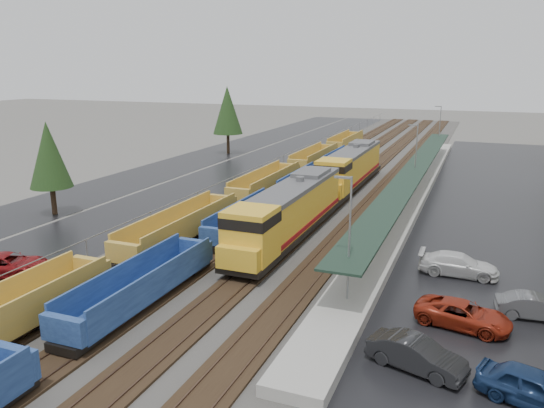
{
  "coord_description": "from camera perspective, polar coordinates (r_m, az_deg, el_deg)",
  "views": [
    {
      "loc": [
        16.04,
        -8.3,
        13.82
      ],
      "look_at": [
        -0.96,
        34.3,
        2.0
      ],
      "focal_mm": 35.0,
      "sensor_mm": 36.0,
      "label": 1
    }
  ],
  "objects": [
    {
      "name": "ballast_strip",
      "position": [
        71.5,
        8.38,
        3.19
      ],
      "size": [
        20.0,
        160.0,
        0.08
      ],
      "primitive_type": "cube",
      "color": "#302D2B",
      "rests_on": "ground"
    },
    {
      "name": "trackbed",
      "position": [
        71.48,
        8.39,
        3.28
      ],
      "size": [
        14.6,
        160.0,
        0.22
      ],
      "color": "black",
      "rests_on": "ground"
    },
    {
      "name": "west_parking_lot",
      "position": [
        76.28,
        -2.65,
        4.01
      ],
      "size": [
        10.0,
        160.0,
        0.02
      ],
      "primitive_type": "cube",
      "color": "black",
      "rests_on": "ground"
    },
    {
      "name": "west_road",
      "position": [
        80.87,
        -9.14,
        4.44
      ],
      "size": [
        9.0,
        160.0,
        0.02
      ],
      "primitive_type": "cube",
      "color": "black",
      "rests_on": "ground"
    },
    {
      "name": "east_commuter_lot",
      "position": [
        59.99,
        23.95,
        -0.13
      ],
      "size": [
        16.0,
        100.0,
        0.02
      ],
      "primitive_type": "cube",
      "color": "black",
      "rests_on": "ground"
    },
    {
      "name": "station_platform",
      "position": [
        60.12,
        14.98,
        1.38
      ],
      "size": [
        3.0,
        80.0,
        8.0
      ],
      "color": "#9E9B93",
      "rests_on": "ground"
    },
    {
      "name": "chainlink_fence",
      "position": [
        72.5,
        0.8,
        4.76
      ],
      "size": [
        0.08,
        160.04,
        2.02
      ],
      "color": "gray",
      "rests_on": "ground"
    },
    {
      "name": "tree_west_near",
      "position": [
        54.57,
        -22.88,
        4.89
      ],
      "size": [
        3.96,
        3.96,
        9.0
      ],
      "color": "#332316",
      "rests_on": "ground"
    },
    {
      "name": "tree_west_far",
      "position": [
        87.75,
        -4.81,
        10.03
      ],
      "size": [
        4.84,
        4.84,
        11.0
      ],
      "color": "#332316",
      "rests_on": "ground"
    },
    {
      "name": "locomotive_lead",
      "position": [
        42.71,
        1.75,
        -0.89
      ],
      "size": [
        3.2,
        21.09,
        4.77
      ],
      "color": "black",
      "rests_on": "ground"
    },
    {
      "name": "locomotive_trail",
      "position": [
        62.38,
        8.4,
        3.87
      ],
      "size": [
        3.2,
        21.09,
        4.77
      ],
      "color": "black",
      "rests_on": "ground"
    },
    {
      "name": "well_string_yellow",
      "position": [
        51.18,
        -4.49,
        0.13
      ],
      "size": [
        2.72,
        106.45,
        2.41
      ],
      "color": "gold",
      "rests_on": "ground"
    },
    {
      "name": "well_string_blue",
      "position": [
        38.97,
        -7.17,
        -4.66
      ],
      "size": [
        2.56,
        92.02,
        2.27
      ],
      "color": "navy",
      "rests_on": "ground"
    },
    {
      "name": "parked_car_west_c",
      "position": [
        40.58,
        -26.57,
        -5.89
      ],
      "size": [
        4.37,
        6.15,
        1.56
      ],
      "primitive_type": "imported",
      "rotation": [
        0.0,
        0.0,
        1.92
      ],
      "color": "maroon",
      "rests_on": "ground"
    },
    {
      "name": "parked_car_east_a",
      "position": [
        26.71,
        15.26,
        -15.37
      ],
      "size": [
        2.94,
        4.92,
        1.53
      ],
      "primitive_type": "imported",
      "rotation": [
        0.0,
        0.0,
        1.27
      ],
      "color": "black",
      "rests_on": "ground"
    },
    {
      "name": "parked_car_east_b",
      "position": [
        31.41,
        19.86,
        -11.14
      ],
      "size": [
        3.3,
        5.46,
        1.42
      ],
      "primitive_type": "imported",
      "rotation": [
        0.0,
        0.0,
        1.37
      ],
      "color": "maroon",
      "rests_on": "ground"
    },
    {
      "name": "parked_car_east_c",
      "position": [
        38.6,
        19.42,
        -6.18
      ],
      "size": [
        2.16,
        5.28,
        1.53
      ],
      "primitive_type": "imported",
      "rotation": [
        0.0,
        0.0,
        1.57
      ],
      "color": "silver",
      "rests_on": "ground"
    },
    {
      "name": "parked_car_east_d",
      "position": [
        25.94,
        26.41,
        -17.35
      ],
      "size": [
        3.24,
        5.04,
        1.6
      ],
      "primitive_type": "imported",
      "rotation": [
        0.0,
        0.0,
        1.26
      ],
      "color": "navy",
      "rests_on": "ground"
    },
    {
      "name": "parked_car_east_e",
      "position": [
        33.97,
        26.45,
        -9.89
      ],
      "size": [
        1.93,
        4.35,
        1.39
      ],
      "primitive_type": "imported",
      "rotation": [
        0.0,
        0.0,
        1.68
      ],
      "color": "#4F5053",
      "rests_on": "ground"
    }
  ]
}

